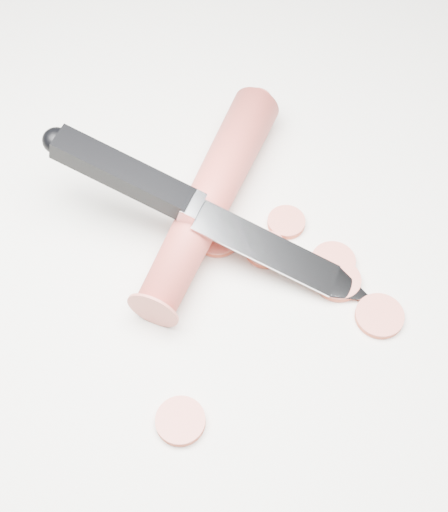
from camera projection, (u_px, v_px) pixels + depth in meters
ground at (225, 254)px, 0.56m from camera, size 2.40×2.40×0.00m
carrot at (210, 198)px, 0.56m from camera, size 0.20×0.15×0.04m
carrot_slice_0 at (180, 421)px, 0.49m from camera, size 0.03×0.03×0.01m
carrot_slice_1 at (266, 250)px, 0.56m from camera, size 0.03×0.03×0.01m
carrot_slice_2 at (338, 281)px, 0.54m from camera, size 0.03×0.03×0.01m
carrot_slice_3 at (333, 262)px, 0.55m from camera, size 0.03×0.03×0.01m
carrot_slice_4 at (286, 222)px, 0.57m from camera, size 0.03×0.03×0.01m
carrot_slice_5 at (218, 236)px, 0.57m from camera, size 0.04×0.04×0.01m
carrot_slice_6 at (379, 316)px, 0.53m from camera, size 0.04×0.04×0.01m
kitchen_knife at (211, 214)px, 0.53m from camera, size 0.18×0.24×0.08m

